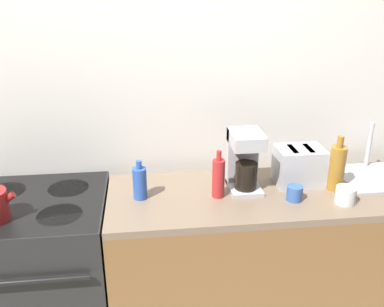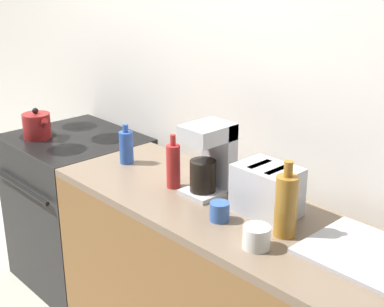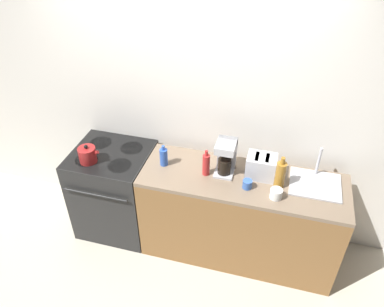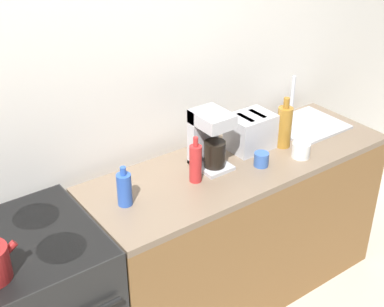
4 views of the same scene
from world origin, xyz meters
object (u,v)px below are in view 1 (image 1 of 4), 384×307
bottle_amber (337,168)px  cup_blue (295,193)px  cup_white (346,195)px  bottle_blue (140,183)px  toaster (299,166)px  coffee_maker (244,158)px  stove (43,276)px  bottle_red (218,178)px

bottle_amber → cup_blue: bottle_amber is taller
bottle_amber → cup_white: 0.17m
bottle_blue → toaster: bearing=4.9°
coffee_maker → bottle_blue: size_ratio=1.55×
bottle_amber → cup_blue: 0.28m
cup_white → bottle_blue: bearing=170.4°
stove → bottle_amber: 1.65m
toaster → cup_white: toaster is taller
stove → cup_blue: bearing=-5.7°
cup_blue → toaster: bearing=65.7°
bottle_amber → coffee_maker: bearing=170.3°
bottle_red → bottle_blue: bearing=175.8°
bottle_red → cup_white: size_ratio=2.50×
bottle_blue → cup_white: bearing=-9.6°
bottle_amber → cup_white: bearing=-93.9°
stove → cup_white: (1.54, -0.19, 0.49)m
bottle_blue → coffee_maker: bearing=6.2°
cup_white → cup_blue: (-0.24, 0.06, -0.00)m
toaster → bottle_blue: bearing=-175.1°
coffee_maker → cup_blue: size_ratio=4.00×
bottle_red → bottle_amber: size_ratio=0.84×
stove → coffee_maker: 1.24m
bottle_red → cup_white: bottle_red is taller
toaster → coffee_maker: 0.31m
coffee_maker → bottle_red: bearing=-150.0°
stove → bottle_blue: bottle_blue is taller
bottle_blue → cup_blue: bottle_blue is taller
stove → cup_white: bearing=-6.9°
cup_white → cup_blue: bearing=166.6°
bottle_amber → bottle_blue: bearing=178.8°
cup_white → bottle_amber: bearing=86.1°
coffee_maker → bottle_amber: coffee_maker is taller
stove → bottle_amber: bearing=-1.5°
stove → bottle_red: 1.08m
toaster → cup_white: size_ratio=2.48×
bottle_red → cup_blue: bottle_red is taller
coffee_maker → bottle_red: 0.18m
stove → toaster: size_ratio=3.74×
toaster → bottle_red: bottle_red is taller
bottle_red → toaster: bearing=12.5°
stove → cup_blue: 1.40m
cup_blue → bottle_red: bearing=167.3°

